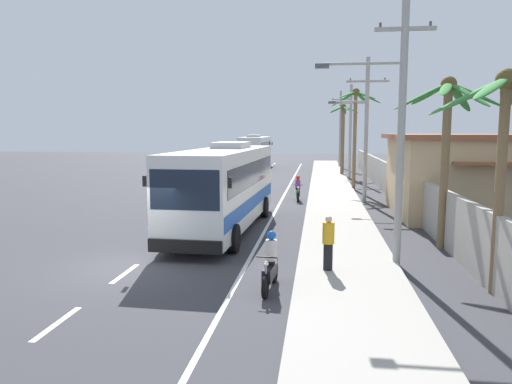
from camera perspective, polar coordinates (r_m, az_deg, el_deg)
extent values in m
plane|color=#3A3A3F|center=(16.02, -14.38, -8.69)|extent=(160.00, 160.00, 0.00)
cube|color=#A8A399|center=(24.67, 9.59, -2.81)|extent=(3.20, 90.00, 0.14)
cube|color=white|center=(12.16, -22.52, -14.19)|extent=(0.16, 2.00, 0.01)
cube|color=white|center=(15.44, -15.28, -9.30)|extent=(0.16, 2.00, 0.01)
cube|color=white|center=(18.95, -10.75, -6.10)|extent=(0.16, 2.00, 0.01)
cube|color=white|center=(22.57, -7.70, -3.88)|extent=(0.16, 2.00, 0.01)
cube|color=white|center=(26.27, -5.50, -2.28)|extent=(0.16, 2.00, 0.01)
cube|color=white|center=(30.01, -3.85, -1.07)|extent=(0.16, 2.00, 0.01)
cube|color=white|center=(33.77, -2.57, -0.13)|extent=(0.16, 2.00, 0.01)
cube|color=white|center=(37.56, -1.55, 0.62)|extent=(0.16, 2.00, 0.01)
cube|color=white|center=(41.37, -0.71, 1.24)|extent=(0.16, 2.00, 0.01)
cube|color=white|center=(45.19, -0.02, 1.75)|extent=(0.16, 2.00, 0.01)
cube|color=white|center=(49.01, 0.57, 2.18)|extent=(0.16, 2.00, 0.01)
cube|color=white|center=(52.84, 1.07, 2.54)|extent=(0.16, 2.00, 0.01)
cube|color=white|center=(56.68, 1.50, 2.86)|extent=(0.16, 2.00, 0.01)
cube|color=white|center=(60.52, 1.88, 3.14)|extent=(0.16, 2.00, 0.01)
cube|color=white|center=(64.36, 2.22, 3.38)|extent=(0.16, 2.00, 0.01)
cube|color=white|center=(29.68, 2.94, -1.15)|extent=(0.14, 70.00, 0.01)
cube|color=#9E998E|center=(28.86, 16.89, 0.42)|extent=(0.24, 60.00, 2.13)
cube|color=silver|center=(21.08, -3.75, 0.79)|extent=(2.98, 11.27, 3.16)
cube|color=#192333|center=(21.22, -3.64, 2.33)|extent=(2.98, 10.38, 1.01)
cube|color=#192333|center=(15.72, -8.45, 0.25)|extent=(2.35, 0.19, 1.33)
cube|color=blue|center=(21.17, -3.74, -1.12)|extent=(3.01, 11.05, 0.57)
cube|color=black|center=(15.97, -8.43, -6.40)|extent=(2.51, 0.26, 0.44)
cube|color=#B7B7B7|center=(22.32, -2.96, 5.57)|extent=(1.50, 2.51, 0.28)
cube|color=black|center=(15.51, -3.10, 1.11)|extent=(0.12, 0.08, 0.36)
cube|color=black|center=(16.40, -13.08, 1.26)|extent=(0.12, 0.08, 0.36)
cylinder|color=black|center=(17.28, -2.67, -5.51)|extent=(0.36, 1.05, 1.04)
cylinder|color=black|center=(17.97, -10.52, -5.13)|extent=(0.36, 1.05, 1.04)
cylinder|color=black|center=(24.31, 0.98, -1.79)|extent=(0.36, 1.05, 1.04)
cylinder|color=black|center=(24.80, -4.75, -1.63)|extent=(0.36, 1.05, 1.04)
cube|color=white|center=(56.41, -0.07, 4.89)|extent=(2.60, 11.00, 3.25)
cube|color=#192333|center=(56.19, -0.09, 5.46)|extent=(2.62, 10.12, 1.04)
cube|color=#192333|center=(61.81, 0.58, 5.55)|extent=(2.35, 0.11, 1.37)
cube|color=red|center=(56.45, -0.07, 4.15)|extent=(2.63, 10.78, 0.59)
cube|color=black|center=(61.98, 0.58, 3.78)|extent=(2.50, 0.17, 0.44)
cube|color=#B7B7B7|center=(55.00, -0.25, 6.67)|extent=(1.41, 2.42, 0.28)
cube|color=black|center=(61.78, -0.79, 5.77)|extent=(0.12, 0.08, 0.36)
cube|color=black|center=(61.44, 1.91, 5.76)|extent=(0.12, 0.08, 0.36)
cylinder|color=black|center=(60.46, -0.78, 3.63)|extent=(0.32, 1.04, 1.04)
cylinder|color=black|center=(60.17, 1.58, 3.61)|extent=(0.32, 1.04, 1.04)
cylinder|color=black|center=(53.41, -1.85, 3.15)|extent=(0.32, 1.04, 1.04)
cylinder|color=black|center=(53.08, 0.83, 3.12)|extent=(0.32, 1.04, 1.04)
cylinder|color=black|center=(12.75, 1.11, -11.21)|extent=(0.15, 0.61, 0.60)
cylinder|color=black|center=(14.02, 2.18, -9.48)|extent=(0.17, 0.61, 0.60)
cube|color=black|center=(13.27, 1.63, -9.46)|extent=(0.33, 1.12, 0.36)
cube|color=black|center=(13.50, 1.87, -8.29)|extent=(0.29, 0.62, 0.12)
cylinder|color=gray|center=(12.77, 1.21, -9.76)|extent=(0.09, 0.32, 0.67)
cylinder|color=black|center=(12.74, 1.30, -7.74)|extent=(0.56, 0.08, 0.04)
sphere|color=#EAEACC|center=(12.67, 1.20, -8.49)|extent=(0.14, 0.14, 0.14)
cylinder|color=beige|center=(13.37, 1.83, -7.03)|extent=(0.32, 0.32, 0.64)
sphere|color=blue|center=(13.27, 1.84, -5.15)|extent=(0.26, 0.26, 0.26)
cylinder|color=black|center=(29.53, 5.01, -0.64)|extent=(0.14, 0.61, 0.60)
cylinder|color=black|center=(30.88, 4.96, -0.29)|extent=(0.16, 0.61, 0.60)
cube|color=#1E7F38|center=(30.12, 4.99, -0.06)|extent=(0.31, 1.11, 0.36)
cube|color=black|center=(30.40, 4.98, 0.39)|extent=(0.28, 0.61, 0.12)
cylinder|color=gray|center=(29.61, 5.01, -0.03)|extent=(0.08, 0.32, 0.67)
cylinder|color=black|center=(29.65, 5.02, 0.84)|extent=(0.56, 0.08, 0.04)
sphere|color=#EAEACC|center=(29.55, 5.02, 0.54)|extent=(0.14, 0.14, 0.14)
cylinder|color=#75388E|center=(30.31, 4.99, 0.92)|extent=(0.32, 0.32, 0.57)
sphere|color=red|center=(30.27, 5.00, 1.70)|extent=(0.26, 0.26, 0.26)
cylinder|color=black|center=(14.87, 8.53, -7.59)|extent=(0.28, 0.28, 0.82)
cylinder|color=gold|center=(14.70, 8.59, -4.82)|extent=(0.36, 0.36, 0.65)
sphere|color=beige|center=(14.62, 8.62, -3.22)|extent=(0.21, 0.21, 0.21)
cylinder|color=#9E9E99|center=(15.86, 16.85, 7.16)|extent=(0.24, 0.24, 8.79)
cube|color=#9E9E99|center=(16.16, 17.27, 17.99)|extent=(1.85, 0.12, 0.12)
cylinder|color=#4C4742|center=(16.08, 14.54, 18.57)|extent=(0.08, 0.08, 0.16)
cylinder|color=#4C4742|center=(16.32, 19.99, 18.21)|extent=(0.08, 0.08, 0.16)
cylinder|color=#9E9E99|center=(15.84, 12.52, 14.65)|extent=(2.50, 0.09, 0.09)
cube|color=#4C4C51|center=(15.78, 7.84, 14.57)|extent=(0.44, 0.24, 0.14)
cylinder|color=#9E9E99|center=(30.04, 12.94, 7.09)|extent=(0.24, 0.24, 8.70)
cube|color=#9E9E99|center=(30.19, 13.10, 12.67)|extent=(2.52, 0.12, 0.12)
cylinder|color=#4C4742|center=(30.12, 11.14, 12.96)|extent=(0.08, 0.08, 0.16)
cylinder|color=#4C4742|center=(30.31, 15.05, 12.81)|extent=(0.08, 0.08, 0.16)
cylinder|color=#9E9E99|center=(30.01, 11.02, 10.50)|extent=(2.09, 0.09, 0.09)
cube|color=#4C4C51|center=(29.97, 8.99, 10.43)|extent=(0.44, 0.24, 0.14)
cylinder|color=#9E9E99|center=(44.25, 11.12, 6.97)|extent=(0.24, 0.24, 8.45)
cube|color=#9E9E99|center=(44.32, 11.20, 10.30)|extent=(2.41, 0.12, 0.12)
cylinder|color=#4C4742|center=(44.28, 9.94, 10.49)|extent=(0.08, 0.08, 0.16)
cylinder|color=#4C4742|center=(44.40, 12.47, 10.42)|extent=(0.08, 0.08, 0.16)
cylinder|color=#9E9E99|center=(58.47, 9.95, 7.32)|extent=(0.24, 0.24, 9.03)
cube|color=#9E9E99|center=(58.59, 10.03, 10.74)|extent=(2.23, 0.12, 0.12)
cylinder|color=#4C4742|center=(58.56, 9.14, 10.87)|extent=(0.08, 0.08, 0.16)
cylinder|color=#4C4742|center=(58.64, 10.92, 10.83)|extent=(0.08, 0.08, 0.16)
cylinder|color=brown|center=(14.13, 26.93, 0.21)|extent=(0.26, 0.26, 5.59)
ellipsoid|color=#3D893D|center=(15.10, 27.62, 10.27)|extent=(1.09, 2.07, 0.81)
ellipsoid|color=#3D893D|center=(14.71, 24.31, 10.49)|extent=(1.44, 1.93, 0.84)
ellipsoid|color=#3D893D|center=(13.70, 23.76, 10.33)|extent=(2.01, 0.52, 1.06)
ellipsoid|color=#3D893D|center=(13.11, 26.15, 11.02)|extent=(1.56, 1.88, 0.77)
sphere|color=brown|center=(14.10, 27.61, 11.76)|extent=(0.56, 0.56, 0.56)
cylinder|color=brown|center=(47.94, 10.23, 5.91)|extent=(0.35, 0.35, 6.63)
ellipsoid|color=#28702D|center=(48.05, 11.20, 9.57)|extent=(1.54, 0.42, 0.77)
ellipsoid|color=#28702D|center=(48.70, 10.41, 9.52)|extent=(0.60, 1.54, 0.83)
ellipsoid|color=#28702D|center=(48.38, 9.55, 9.61)|extent=(1.47, 1.18, 0.73)
ellipsoid|color=#28702D|center=(47.50, 9.59, 9.70)|extent=(1.47, 1.22, 0.66)
ellipsoid|color=#28702D|center=(47.26, 10.64, 9.73)|extent=(0.81, 1.62, 0.60)
sphere|color=brown|center=(47.99, 10.32, 9.93)|extent=(0.56, 0.56, 0.56)
cylinder|color=brown|center=(18.87, 21.46, 2.62)|extent=(0.31, 0.31, 5.95)
ellipsoid|color=#337F33|center=(19.09, 24.71, 10.41)|extent=(1.99, 0.44, 1.01)
ellipsoid|color=#337F33|center=(19.73, 22.98, 10.27)|extent=(1.50, 1.75, 1.07)
ellipsoid|color=#337F33|center=(19.64, 19.85, 10.87)|extent=(1.27, 1.99, 0.78)
ellipsoid|color=#337F33|center=(18.61, 18.98, 10.68)|extent=(1.97, 0.46, 1.06)
ellipsoid|color=#337F33|center=(17.86, 21.59, 11.33)|extent=(1.01, 2.09, 0.70)
ellipsoid|color=#337F33|center=(18.17, 23.89, 10.57)|extent=(1.25, 1.90, 1.05)
sphere|color=brown|center=(18.90, 21.89, 11.80)|extent=(0.56, 0.56, 0.56)
cylinder|color=brown|center=(36.28, 11.61, 5.86)|extent=(0.26, 0.26, 7.10)
ellipsoid|color=#28702D|center=(36.60, 13.18, 10.89)|extent=(1.96, 0.71, 0.96)
ellipsoid|color=#28702D|center=(37.20, 12.42, 10.89)|extent=(1.32, 1.85, 0.90)
ellipsoid|color=#28702D|center=(37.22, 10.95, 11.12)|extent=(1.23, 1.96, 0.66)
ellipsoid|color=#28702D|center=(36.45, 10.34, 10.81)|extent=(1.86, 0.67, 1.16)
ellipsoid|color=#28702D|center=(35.55, 10.84, 11.30)|extent=(1.53, 1.81, 0.67)
ellipsoid|color=#28702D|center=(35.66, 12.85, 11.16)|extent=(1.54, 1.77, 0.76)
sphere|color=brown|center=(36.38, 11.76, 11.54)|extent=(0.56, 0.56, 0.56)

